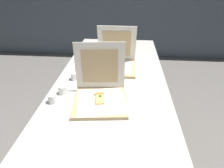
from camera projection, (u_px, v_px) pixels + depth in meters
The scene contains 8 objects.
table at pixel (111, 86), 1.58m from camera, with size 0.86×2.13×0.73m.
pizza_box_front at pixel (100, 94), 1.29m from camera, with size 0.37×0.37×0.36m.
pizza_box_middle at pixel (116, 62), 1.73m from camera, with size 0.34×0.34×0.35m.
cup_white_far at pixel (90, 59), 1.86m from camera, with size 0.06×0.06×0.06m, color white.
cup_white_near_center at pixel (63, 90), 1.38m from camera, with size 0.06×0.06×0.06m, color white.
cup_white_mid at pixel (74, 76), 1.56m from camera, with size 0.06×0.06×0.06m, color white.
cup_white_near_left at pixel (53, 98), 1.29m from camera, with size 0.06×0.06×0.06m, color white.
napkin_pile at pixel (92, 163), 0.89m from camera, with size 0.17×0.17×0.01m.
Camera 1 is at (0.12, -0.77, 1.49)m, focal length 31.68 mm.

